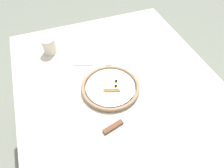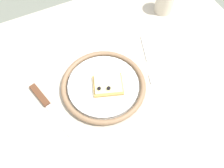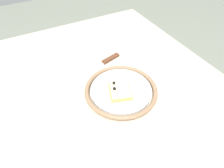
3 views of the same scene
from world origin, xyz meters
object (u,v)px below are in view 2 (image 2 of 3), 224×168
Objects in this scene: cup at (165,2)px; dining_table at (108,110)px; pizza_slice_near at (108,85)px; fork at (148,59)px; knife at (46,102)px; plate at (103,86)px.

dining_table is at bearing 36.18° from cup.
pizza_slice_near is 0.18m from fork.
cup is (-0.54, -0.19, 0.04)m from knife.
plate is 1.37× the size of fork.
dining_table is 13.74× the size of cup.
dining_table is 4.92× the size of knife.
cup is at bearing -148.64° from plate.
pizza_slice_near reaches higher than knife.
knife is at bearing -10.90° from pizza_slice_near.
plate is at bearing -99.63° from dining_table.
plate reaches higher than knife.
plate is (-0.01, -0.05, 0.08)m from dining_table.
cup is at bearing -133.17° from fork.
knife is 0.37m from fork.
knife is at bearing 19.44° from cup.
cup is (-0.36, -0.22, 0.03)m from plate.
dining_table is 10.27× the size of pizza_slice_near.
fork is 0.25m from cup.
fork is at bearing -169.76° from plate.
pizza_slice_near is 0.41m from cup.
pizza_slice_near reaches higher than dining_table.
dining_table is 0.21m from knife.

